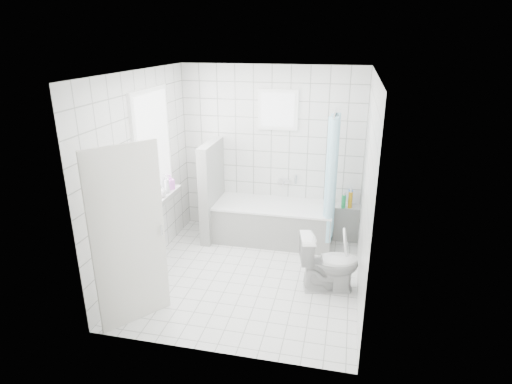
# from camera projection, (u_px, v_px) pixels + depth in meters

# --- Properties ---
(ground) EXTENTS (3.00, 3.00, 0.00)m
(ground) POSITION_uv_depth(u_px,v_px,m) (249.00, 275.00, 5.66)
(ground) COLOR white
(ground) RESTS_ON ground
(ceiling) EXTENTS (3.00, 3.00, 0.00)m
(ceiling) POSITION_uv_depth(u_px,v_px,m) (248.00, 72.00, 4.76)
(ceiling) COLOR white
(ceiling) RESTS_ON ground
(wall_back) EXTENTS (2.80, 0.02, 2.60)m
(wall_back) POSITION_uv_depth(u_px,v_px,m) (271.00, 152.00, 6.59)
(wall_back) COLOR white
(wall_back) RESTS_ON ground
(wall_front) EXTENTS (2.80, 0.02, 2.60)m
(wall_front) POSITION_uv_depth(u_px,v_px,m) (210.00, 235.00, 3.84)
(wall_front) COLOR white
(wall_front) RESTS_ON ground
(wall_left) EXTENTS (0.02, 3.00, 2.60)m
(wall_left) POSITION_uv_depth(u_px,v_px,m) (143.00, 175.00, 5.50)
(wall_left) COLOR white
(wall_left) RESTS_ON ground
(wall_right) EXTENTS (0.02, 3.00, 2.60)m
(wall_right) POSITION_uv_depth(u_px,v_px,m) (366.00, 191.00, 4.93)
(wall_right) COLOR white
(wall_right) RESTS_ON ground
(window_left) EXTENTS (0.01, 0.90, 1.40)m
(window_left) POSITION_uv_depth(u_px,v_px,m) (154.00, 147.00, 5.66)
(window_left) COLOR white
(window_left) RESTS_ON wall_left
(window_back) EXTENTS (0.50, 0.01, 0.50)m
(window_back) POSITION_uv_depth(u_px,v_px,m) (278.00, 110.00, 6.30)
(window_back) COLOR white
(window_back) RESTS_ON wall_back
(window_sill) EXTENTS (0.18, 1.02, 0.08)m
(window_sill) POSITION_uv_depth(u_px,v_px,m) (162.00, 199.00, 5.91)
(window_sill) COLOR white
(window_sill) RESTS_ON wall_left
(door) EXTENTS (0.52, 0.66, 2.00)m
(door) POSITION_uv_depth(u_px,v_px,m) (129.00, 238.00, 4.46)
(door) COLOR silver
(door) RESTS_ON ground
(bathtub) EXTENTS (1.78, 0.77, 0.58)m
(bathtub) POSITION_uv_depth(u_px,v_px,m) (273.00, 222.00, 6.57)
(bathtub) COLOR white
(bathtub) RESTS_ON ground
(partition_wall) EXTENTS (0.15, 0.85, 1.50)m
(partition_wall) POSITION_uv_depth(u_px,v_px,m) (212.00, 190.00, 6.56)
(partition_wall) COLOR white
(partition_wall) RESTS_ON ground
(tiled_ledge) EXTENTS (0.40, 0.24, 0.55)m
(tiled_ledge) POSITION_uv_depth(u_px,v_px,m) (347.00, 223.00, 6.58)
(tiled_ledge) COLOR white
(tiled_ledge) RESTS_ON ground
(toilet) EXTENTS (0.79, 0.55, 0.73)m
(toilet) POSITION_uv_depth(u_px,v_px,m) (329.00, 263.00, 5.24)
(toilet) COLOR white
(toilet) RESTS_ON ground
(curtain_rod) EXTENTS (0.02, 0.80, 0.02)m
(curtain_rod) POSITION_uv_depth(u_px,v_px,m) (335.00, 113.00, 5.79)
(curtain_rod) COLOR silver
(curtain_rod) RESTS_ON wall_back
(shower_curtain) EXTENTS (0.14, 0.48, 1.78)m
(shower_curtain) POSITION_uv_depth(u_px,v_px,m) (331.00, 179.00, 5.98)
(shower_curtain) COLOR #43A7C6
(shower_curtain) RESTS_ON curtain_rod
(tub_faucet) EXTENTS (0.18, 0.06, 0.06)m
(tub_faucet) POSITION_uv_depth(u_px,v_px,m) (284.00, 181.00, 6.66)
(tub_faucet) COLOR silver
(tub_faucet) RESTS_ON wall_back
(sill_bottles) EXTENTS (0.19, 0.76, 0.27)m
(sill_bottles) POSITION_uv_depth(u_px,v_px,m) (162.00, 188.00, 5.86)
(sill_bottles) COLOR #C864C9
(sill_bottles) RESTS_ON window_sill
(ledge_bottles) EXTENTS (0.16, 0.19, 0.25)m
(ledge_bottles) POSITION_uv_depth(u_px,v_px,m) (348.00, 200.00, 6.41)
(ledge_bottles) COLOR #1DAF58
(ledge_bottles) RESTS_ON tiled_ledge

